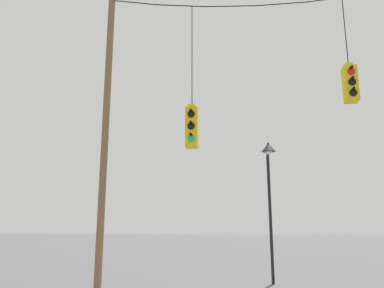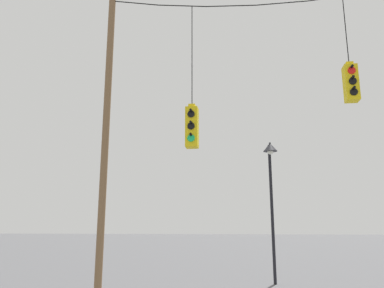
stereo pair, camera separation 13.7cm
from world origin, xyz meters
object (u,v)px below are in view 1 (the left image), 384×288
traffic_light_near_right_pole (350,83)px  street_lamp (269,173)px  utility_pole_left (105,136)px  traffic_light_near_left_pole (192,126)px

traffic_light_near_right_pole → street_lamp: bearing=110.6°
utility_pole_left → street_lamp: utility_pole_left is taller
traffic_light_near_left_pole → street_lamp: size_ratio=0.80×
utility_pole_left → street_lamp: 7.08m
traffic_light_near_right_pole → street_lamp: 5.66m
utility_pole_left → traffic_light_near_left_pole: utility_pole_left is taller
traffic_light_near_left_pole → street_lamp: (2.43, 5.05, -0.67)m
traffic_light_near_right_pole → street_lamp: (-1.89, 5.05, -1.72)m
traffic_light_near_right_pole → street_lamp: traffic_light_near_right_pole is taller
traffic_light_near_left_pole → street_lamp: 5.64m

